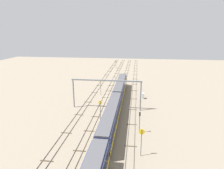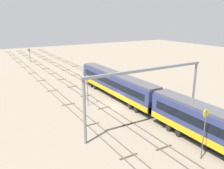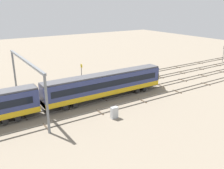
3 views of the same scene
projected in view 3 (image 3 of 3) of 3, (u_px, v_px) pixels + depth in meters
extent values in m
plane|color=gray|center=(81.00, 99.00, 46.09)|extent=(189.84, 189.84, 0.00)
cube|color=#59544C|center=(102.00, 113.00, 39.77)|extent=(173.84, 0.07, 0.16)
cube|color=#59544C|center=(98.00, 110.00, 40.92)|extent=(173.84, 0.07, 0.16)
cube|color=#473828|center=(46.00, 127.00, 35.63)|extent=(0.24, 2.40, 0.08)
cube|color=#473828|center=(100.00, 112.00, 40.36)|extent=(0.24, 2.40, 0.08)
cube|color=#473828|center=(142.00, 101.00, 45.09)|extent=(0.24, 2.40, 0.08)
cube|color=#473828|center=(177.00, 92.00, 49.82)|extent=(0.24, 2.40, 0.08)
cube|color=#473828|center=(206.00, 84.00, 54.55)|extent=(0.24, 2.40, 0.08)
cube|color=#59544C|center=(88.00, 104.00, 43.59)|extent=(173.84, 0.07, 0.16)
cube|color=#59544C|center=(85.00, 101.00, 44.73)|extent=(173.84, 0.07, 0.16)
cube|color=#473828|center=(25.00, 117.00, 38.56)|extent=(0.24, 2.40, 0.08)
cube|color=#473828|center=(68.00, 107.00, 42.30)|extent=(0.24, 2.40, 0.08)
cube|color=#473828|center=(104.00, 99.00, 46.04)|extent=(0.24, 2.40, 0.08)
cube|color=#473828|center=(134.00, 92.00, 49.79)|extent=(0.24, 2.40, 0.08)
cube|color=#473828|center=(160.00, 85.00, 53.53)|extent=(0.24, 2.40, 0.08)
cube|color=#473828|center=(183.00, 80.00, 57.28)|extent=(0.24, 2.40, 0.08)
cube|color=#473828|center=(203.00, 75.00, 61.02)|extent=(0.24, 2.40, 0.08)
cube|color=#473828|center=(220.00, 71.00, 64.76)|extent=(0.24, 2.40, 0.08)
cube|color=#59544C|center=(77.00, 96.00, 47.40)|extent=(173.84, 0.07, 0.16)
cube|color=#59544C|center=(74.00, 94.00, 48.55)|extent=(173.84, 0.07, 0.16)
cube|color=#473828|center=(37.00, 103.00, 44.08)|extent=(0.24, 2.40, 0.08)
cube|color=#473828|center=(75.00, 95.00, 47.99)|extent=(0.24, 2.40, 0.08)
cube|color=#473828|center=(108.00, 88.00, 51.89)|extent=(0.24, 2.40, 0.08)
cube|color=#473828|center=(136.00, 82.00, 55.80)|extent=(0.24, 2.40, 0.08)
cube|color=#473828|center=(160.00, 77.00, 59.71)|extent=(0.24, 2.40, 0.08)
cube|color=#473828|center=(181.00, 73.00, 63.61)|extent=(0.24, 2.40, 0.08)
cube|color=#473828|center=(200.00, 69.00, 67.52)|extent=(0.24, 2.40, 0.08)
cube|color=#473828|center=(217.00, 65.00, 71.43)|extent=(0.24, 2.40, 0.08)
cube|color=#59544C|center=(67.00, 89.00, 51.22)|extent=(173.84, 0.07, 0.16)
cube|color=#59544C|center=(64.00, 87.00, 52.36)|extent=(173.84, 0.07, 0.16)
cube|color=#473828|center=(43.00, 92.00, 49.30)|extent=(0.24, 2.40, 0.08)
cube|color=#473828|center=(86.00, 84.00, 54.30)|extent=(0.24, 2.40, 0.08)
cube|color=#473828|center=(121.00, 78.00, 59.29)|extent=(0.24, 2.40, 0.08)
cube|color=#473828|center=(151.00, 72.00, 64.28)|extent=(0.24, 2.40, 0.08)
cube|color=#473828|center=(177.00, 67.00, 69.27)|extent=(0.24, 2.40, 0.08)
cube|color=#473828|center=(199.00, 63.00, 74.26)|extent=(0.24, 2.40, 0.08)
cube|color=#473828|center=(219.00, 59.00, 79.26)|extent=(0.24, 2.40, 0.08)
cube|color=navy|center=(105.00, 84.00, 45.40)|extent=(24.00, 2.90, 3.60)
cube|color=gold|center=(106.00, 91.00, 45.82)|extent=(24.00, 2.94, 0.90)
cube|color=#4C4C51|center=(105.00, 74.00, 44.78)|extent=(24.00, 2.50, 0.30)
cube|color=black|center=(110.00, 84.00, 44.10)|extent=(22.00, 0.04, 1.10)
cube|color=black|center=(101.00, 80.00, 46.42)|extent=(22.00, 0.04, 1.10)
cylinder|color=black|center=(63.00, 105.00, 41.67)|extent=(0.90, 2.70, 0.90)
cylinder|color=black|center=(73.00, 103.00, 42.60)|extent=(0.90, 2.70, 0.90)
cylinder|color=black|center=(134.00, 89.00, 49.61)|extent=(0.90, 2.70, 0.90)
cylinder|color=black|center=(141.00, 87.00, 50.54)|extent=(0.90, 2.70, 0.90)
cylinder|color=black|center=(4.00, 119.00, 36.79)|extent=(0.90, 2.70, 0.90)
cylinder|color=black|center=(16.00, 116.00, 37.72)|extent=(0.90, 2.70, 0.90)
cone|color=gold|center=(157.00, 75.00, 52.07)|extent=(1.60, 3.24, 3.24)
cylinder|color=slate|center=(47.00, 105.00, 32.68)|extent=(0.36, 0.36, 8.29)
cylinder|color=slate|center=(14.00, 73.00, 48.09)|extent=(0.36, 0.36, 8.29)
cube|color=slate|center=(25.00, 60.00, 39.03)|extent=(0.40, 19.96, 0.35)
cylinder|color=#4C4C51|center=(82.00, 77.00, 49.96)|extent=(0.12, 0.12, 5.54)
cylinder|color=yellow|center=(81.00, 66.00, 49.23)|extent=(0.05, 0.84, 0.84)
cube|color=black|center=(82.00, 66.00, 49.25)|extent=(0.02, 0.38, 0.12)
cylinder|color=#4C4C51|center=(223.00, 55.00, 74.98)|extent=(0.14, 0.14, 4.04)
cube|color=black|center=(224.00, 47.00, 74.20)|extent=(0.20, 0.32, 0.90)
sphere|color=#262626|center=(224.00, 48.00, 74.32)|extent=(0.20, 0.20, 0.20)
cube|color=#B2B7BC|center=(114.00, 113.00, 38.05)|extent=(1.11, 0.67, 1.87)
cube|color=#333333|center=(117.00, 110.00, 38.25)|extent=(0.02, 0.47, 0.24)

